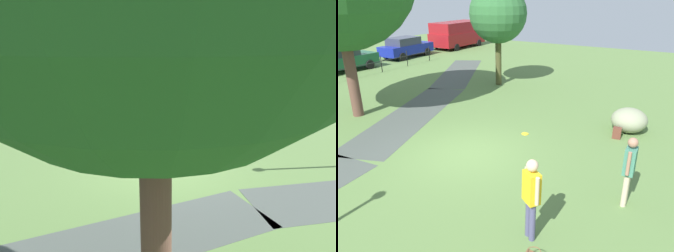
{
  "view_description": "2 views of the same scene",
  "coord_description": "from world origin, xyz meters",
  "views": [
    {
      "loc": [
        0.88,
        10.03,
        4.23
      ],
      "look_at": [
        -0.31,
        -0.82,
        1.11
      ],
      "focal_mm": 37.02,
      "sensor_mm": 36.0,
      "label": 1
    },
    {
      "loc": [
        -7.42,
        -5.75,
        4.7
      ],
      "look_at": [
        0.81,
        -0.99,
        0.85
      ],
      "focal_mm": 35.14,
      "sensor_mm": 36.0,
      "label": 2
    }
  ],
  "objects": [
    {
      "name": "frisbee_on_grass",
      "position": [
        2.29,
        -0.92,
        0.01
      ],
      "size": [
        0.25,
        0.25,
        0.02
      ],
      "color": "yellow",
      "rests_on": "ground"
    },
    {
      "name": "parked_coupe_black",
      "position": [
        11.2,
        14.03,
        0.81
      ],
      "size": [
        4.33,
        1.93,
        1.56
      ],
      "color": "#152297",
      "rests_on": "ground"
    },
    {
      "name": "ground_plane",
      "position": [
        0.0,
        0.0,
        0.0
      ],
      "size": [
        48.0,
        48.0,
        0.0
      ],
      "primitive_type": "plane",
      "color": "#59793F"
    },
    {
      "name": "footpath_segment_far",
      "position": [
        9.06,
        7.23,
        0.0
      ],
      "size": [
        7.99,
        5.45,
        0.01
      ],
      "color": "#494F4A",
      "rests_on": "ground"
    },
    {
      "name": "lawn_boulder",
      "position": [
        4.41,
        -4.06,
        0.44
      ],
      "size": [
        1.35,
        1.36,
        0.88
      ],
      "color": "gray",
      "rests_on": "ground"
    },
    {
      "name": "parked_sedan_grey",
      "position": [
        5.46,
        13.86,
        0.81
      ],
      "size": [
        4.4,
        1.98,
        1.56
      ],
      "color": "#1B5633",
      "rests_on": "ground"
    },
    {
      "name": "man_near_boulder",
      "position": [
        -0.29,
        -4.89,
        1.01
      ],
      "size": [
        0.52,
        0.25,
        1.74
      ],
      "color": "beige",
      "rests_on": "ground"
    },
    {
      "name": "young_tree_near_path",
      "position": [
        7.76,
        3.5,
        3.7
      ],
      "size": [
        2.99,
        2.99,
        5.22
      ],
      "color": "#444424",
      "rests_on": "ground"
    },
    {
      "name": "delivery_van",
      "position": [
        17.32,
        13.71,
        1.27
      ],
      "size": [
        5.42,
        2.6,
        2.3
      ],
      "color": "maroon",
      "rests_on": "ground"
    },
    {
      "name": "backpack_by_boulder",
      "position": [
        3.57,
        -3.85,
        0.19
      ],
      "size": [
        0.28,
        0.3,
        0.4
      ],
      "color": "brown",
      "rests_on": "ground"
    },
    {
      "name": "woman_with_handbag",
      "position": [
        -2.45,
        -3.45,
        1.06
      ],
      "size": [
        0.4,
        0.44,
        1.81
      ],
      "color": "#4C4A70",
      "rests_on": "ground"
    },
    {
      "name": "footpath_segment_mid",
      "position": [
        1.74,
        4.05,
        0.0
      ],
      "size": [
        8.2,
        4.49,
        0.01
      ],
      "color": "#494F4A",
      "rests_on": "ground"
    }
  ]
}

